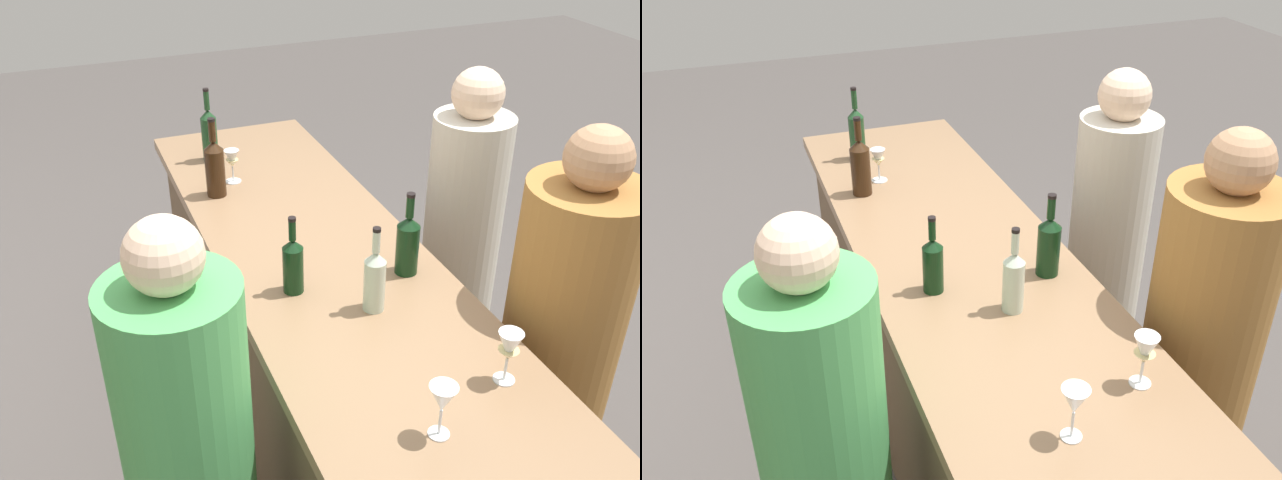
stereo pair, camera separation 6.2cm
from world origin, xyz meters
The scene contains 13 objects.
ground_plane centered at (0.00, 0.00, 0.00)m, with size 12.00×12.00×0.00m, color #4C4744.
bar_counter centered at (0.00, 0.00, 0.46)m, with size 2.60×0.74×0.92m.
wine_bottle_leftmost_clear_pale centered at (-0.39, -0.03, 1.03)m, with size 0.07×0.07×0.30m.
wine_bottle_second_left_dark_green centered at (-0.23, -0.23, 1.03)m, with size 0.08×0.08×0.30m.
wine_bottle_center_dark_green centered at (-0.20, 0.17, 1.02)m, with size 0.07×0.07×0.28m.
wine_bottle_second_right_amber_brown centered at (0.59, 0.23, 1.04)m, with size 0.08×0.08×0.34m.
wine_bottle_rightmost_olive_green centered at (0.95, 0.17, 1.05)m, with size 0.07×0.07×0.34m.
wine_glass_near_left centered at (-0.83, -0.23, 1.03)m, with size 0.07×0.07×0.16m.
wine_glass_near_center centered at (-0.94, 0.05, 1.03)m, with size 0.07×0.07×0.16m.
wine_glass_near_right centered at (0.69, 0.13, 1.02)m, with size 0.07×0.07×0.15m.
person_left_guest centered at (0.27, -0.79, 0.66)m, with size 0.36×0.36×1.44m.
person_center_guest centered at (-0.57, -0.65, 0.69)m, with size 0.49×0.49×1.52m.
person_right_guest centered at (-0.58, 0.63, 0.67)m, with size 0.45×0.45×1.47m.
Camera 1 is at (-2.04, 0.81, 2.25)m, focal length 39.66 mm.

